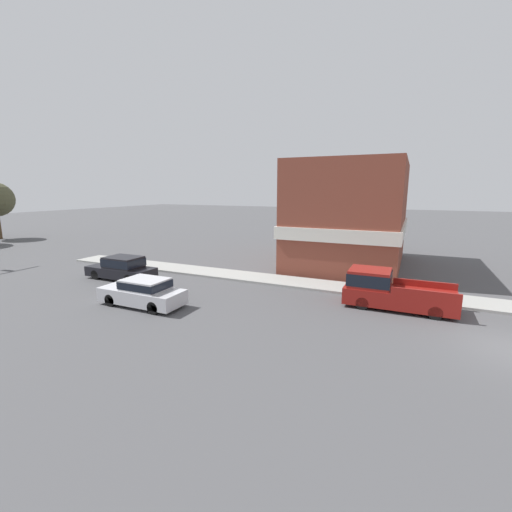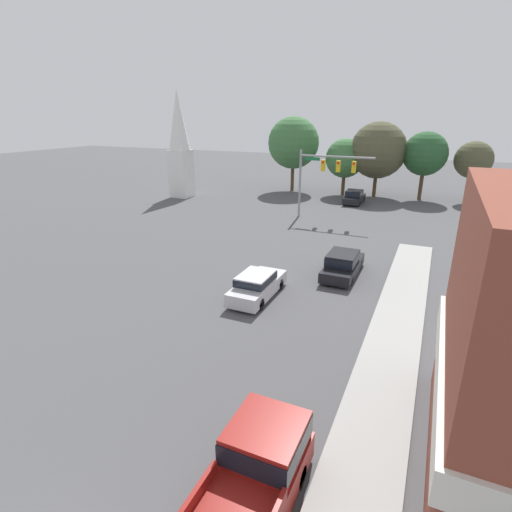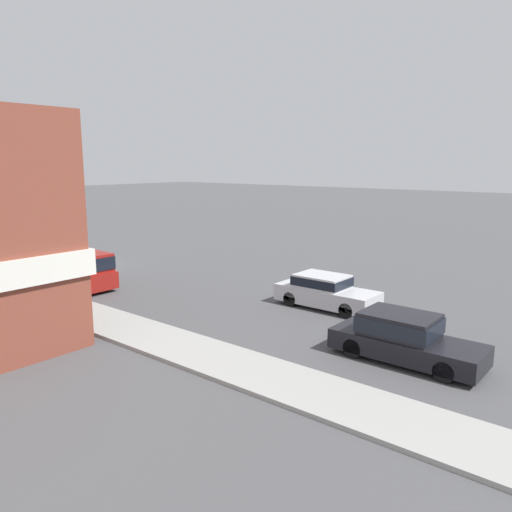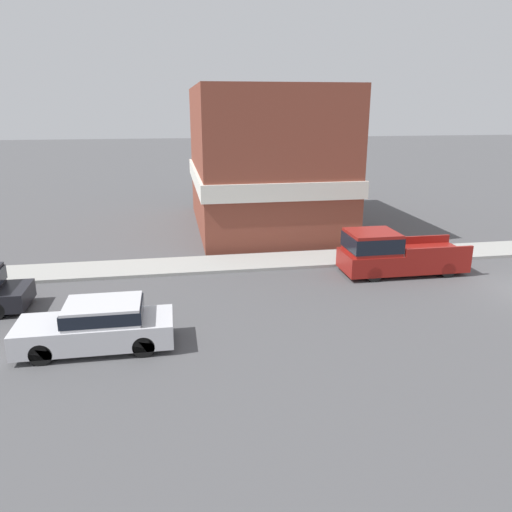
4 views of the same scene
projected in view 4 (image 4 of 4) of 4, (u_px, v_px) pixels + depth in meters
name	position (u px, v px, depth m)	size (l,w,h in m)	color
sidewalk_curb	(460.00, 251.00, 25.17)	(2.40, 60.00, 0.14)	#9E9E99
car_lead	(99.00, 325.00, 15.12)	(1.80, 4.64, 1.49)	black
pickup_truck_parked	(391.00, 253.00, 21.84)	(2.04, 5.42, 1.95)	black
corner_brick_building	(264.00, 160.00, 29.88)	(12.27, 8.41, 8.18)	brown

